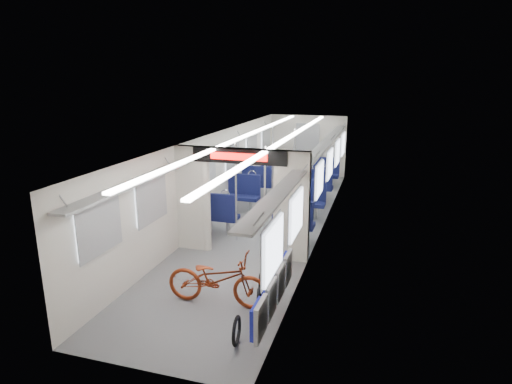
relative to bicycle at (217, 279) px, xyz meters
The scene contains 14 objects.
carriage 4.02m from the bicycle, 94.33° to the left, with size 12.00×12.02×2.31m.
bicycle is the anchor object (origin of this frame).
flip_bench 1.12m from the bicycle, 17.53° to the right, with size 0.12×2.12×0.53m.
bike_hoop_a 1.22m from the bicycle, 55.34° to the right, with size 0.44×0.44×0.05m, color black.
bike_hoop_b 0.81m from the bicycle, ahead, with size 0.45×0.45×0.05m, color black.
bike_hoop_c 0.79m from the bicycle, 32.88° to the left, with size 0.44×0.44×0.05m, color black.
seat_bay_near_left 4.29m from the bicycle, 106.63° to the left, with size 0.95×2.26×1.16m.
seat_bay_near_right 4.11m from the bicycle, 81.02° to the left, with size 0.94×2.23×1.15m.
seat_bay_far_left 7.59m from the bicycle, 99.31° to the left, with size 0.94×2.21×1.14m.
seat_bay_far_right 7.62m from the bicycle, 85.17° to the left, with size 0.92×2.14×1.12m.
stanchion_near_left 3.00m from the bicycle, 102.86° to the left, with size 0.04×0.04×2.30m, color silver.
stanchion_near_right 2.63m from the bicycle, 87.45° to the left, with size 0.04×0.04×2.30m, color silver.
stanchion_far_left 6.29m from the bicycle, 96.10° to the left, with size 0.04×0.04×2.30m, color silver.
stanchion_far_right 5.74m from the bicycle, 89.10° to the left, with size 0.04×0.04×2.30m, color silver.
Camera 1 is at (2.77, -10.15, 3.71)m, focal length 30.00 mm.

